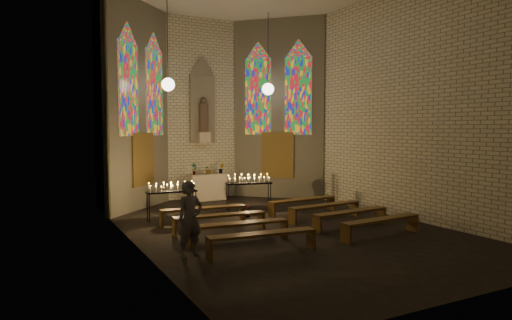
% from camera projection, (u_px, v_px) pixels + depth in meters
% --- Properties ---
extents(floor, '(12.00, 12.00, 0.00)m').
position_uv_depth(floor, '(279.00, 227.00, 12.68)').
color(floor, black).
rests_on(floor, ground).
extents(room, '(8.22, 12.43, 7.00)m').
position_uv_depth(room, '(229.00, 100.00, 15.41)').
color(room, beige).
rests_on(room, ground).
extents(altar, '(1.40, 0.60, 1.00)m').
position_uv_depth(altar, '(207.00, 187.00, 17.47)').
color(altar, beige).
rests_on(altar, ground).
extents(flower_vase_left, '(0.24, 0.17, 0.44)m').
position_uv_depth(flower_vase_left, '(194.00, 169.00, 17.14)').
color(flower_vase_left, '#4C723F').
rests_on(flower_vase_left, altar).
extents(flower_vase_center, '(0.41, 0.39, 0.37)m').
position_uv_depth(flower_vase_center, '(208.00, 169.00, 17.40)').
color(flower_vase_center, '#4C723F').
rests_on(flower_vase_center, altar).
extents(flower_vase_right, '(0.26, 0.24, 0.39)m').
position_uv_depth(flower_vase_right, '(221.00, 168.00, 17.62)').
color(flower_vase_right, '#4C723F').
rests_on(flower_vase_right, altar).
extents(aisle_flower_pot, '(0.21, 0.21, 0.37)m').
position_uv_depth(aisle_flower_pot, '(248.00, 211.00, 14.17)').
color(aisle_flower_pot, '#4C723F').
rests_on(aisle_flower_pot, ground).
extents(votive_stand_left, '(1.51, 0.41, 1.10)m').
position_uv_depth(votive_stand_left, '(172.00, 189.00, 13.58)').
color(votive_stand_left, black).
rests_on(votive_stand_left, ground).
extents(votive_stand_right, '(1.60, 0.69, 1.14)m').
position_uv_depth(votive_stand_right, '(249.00, 181.00, 15.35)').
color(votive_stand_right, black).
rests_on(votive_stand_right, ground).
extents(pew_left_0, '(2.50, 0.56, 0.48)m').
position_uv_depth(pew_left_0, '(203.00, 210.00, 13.14)').
color(pew_left_0, '#503716').
rests_on(pew_left_0, ground).
extents(pew_right_0, '(2.50, 0.56, 0.48)m').
position_uv_depth(pew_right_0, '(303.00, 201.00, 14.71)').
color(pew_right_0, '#503716').
rests_on(pew_right_0, ground).
extents(pew_left_1, '(2.50, 0.56, 0.48)m').
position_uv_depth(pew_left_1, '(220.00, 217.00, 12.07)').
color(pew_left_1, '#503716').
rests_on(pew_left_1, ground).
extents(pew_right_1, '(2.50, 0.56, 0.48)m').
position_uv_depth(pew_right_1, '(325.00, 207.00, 13.65)').
color(pew_right_1, '#503716').
rests_on(pew_right_1, ground).
extents(pew_left_2, '(2.50, 0.56, 0.48)m').
position_uv_depth(pew_left_2, '(239.00, 226.00, 11.01)').
color(pew_left_2, '#503716').
rests_on(pew_left_2, ground).
extents(pew_right_2, '(2.50, 0.56, 0.48)m').
position_uv_depth(pew_right_2, '(351.00, 214.00, 12.58)').
color(pew_right_2, '#503716').
rests_on(pew_right_2, ground).
extents(pew_left_3, '(2.50, 0.56, 0.48)m').
position_uv_depth(pew_left_3, '(263.00, 237.00, 9.95)').
color(pew_left_3, '#503716').
rests_on(pew_left_3, ground).
extents(pew_right_3, '(2.50, 0.56, 0.48)m').
position_uv_depth(pew_right_3, '(381.00, 222.00, 11.52)').
color(pew_right_3, '#503716').
rests_on(pew_right_3, ground).
extents(visitor, '(0.66, 0.49, 1.63)m').
position_uv_depth(visitor, '(190.00, 219.00, 9.72)').
color(visitor, '#52515C').
rests_on(visitor, ground).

